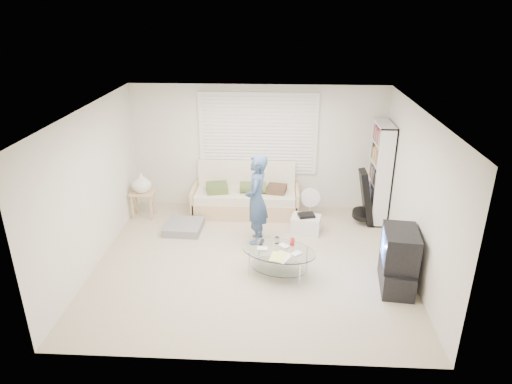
# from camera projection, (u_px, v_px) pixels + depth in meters

# --- Properties ---
(ground) EXTENTS (5.00, 5.00, 0.00)m
(ground) POSITION_uv_depth(u_px,v_px,m) (251.00, 261.00, 7.49)
(ground) COLOR tan
(ground) RESTS_ON ground
(room_shell) EXTENTS (5.02, 4.52, 2.51)m
(room_shell) POSITION_uv_depth(u_px,v_px,m) (253.00, 158.00, 7.30)
(room_shell) COLOR silver
(room_shell) RESTS_ON ground
(window_blinds) EXTENTS (2.32, 0.08, 1.62)m
(window_blinds) POSITION_uv_depth(u_px,v_px,m) (258.00, 134.00, 8.92)
(window_blinds) COLOR silver
(window_blinds) RESTS_ON ground
(futon_sofa) EXTENTS (2.09, 0.84, 1.02)m
(futon_sofa) POSITION_uv_depth(u_px,v_px,m) (246.00, 197.00, 9.10)
(futon_sofa) COLOR tan
(futon_sofa) RESTS_ON ground
(grey_floor_pillow) EXTENTS (0.69, 0.69, 0.15)m
(grey_floor_pillow) POSITION_uv_depth(u_px,v_px,m) (184.00, 227.00, 8.47)
(grey_floor_pillow) COLOR slate
(grey_floor_pillow) RESTS_ON ground
(side_table) EXTENTS (0.46, 0.37, 0.91)m
(side_table) POSITION_uv_depth(u_px,v_px,m) (142.00, 184.00, 8.81)
(side_table) COLOR tan
(side_table) RESTS_ON ground
(bookshelf) EXTENTS (0.30, 0.80, 1.91)m
(bookshelf) POSITION_uv_depth(u_px,v_px,m) (379.00, 173.00, 8.60)
(bookshelf) COLOR white
(bookshelf) RESTS_ON ground
(guitar_case) EXTENTS (0.39, 0.39, 1.06)m
(guitar_case) POSITION_uv_depth(u_px,v_px,m) (365.00, 201.00, 8.58)
(guitar_case) COLOR black
(guitar_case) RESTS_ON ground
(floor_fan) EXTENTS (0.39, 0.26, 0.63)m
(floor_fan) POSITION_uv_depth(u_px,v_px,m) (310.00, 200.00, 8.86)
(floor_fan) COLOR white
(floor_fan) RESTS_ON ground
(storage_bin) EXTENTS (0.58, 0.46, 0.36)m
(storage_bin) POSITION_uv_depth(u_px,v_px,m) (306.00, 224.00, 8.39)
(storage_bin) COLOR white
(storage_bin) RESTS_ON ground
(tv_unit) EXTENTS (0.55, 0.90, 0.93)m
(tv_unit) POSITION_uv_depth(u_px,v_px,m) (398.00, 260.00, 6.67)
(tv_unit) COLOR black
(tv_unit) RESTS_ON ground
(coffee_table) EXTENTS (1.32, 1.04, 0.55)m
(coffee_table) POSITION_uv_depth(u_px,v_px,m) (279.00, 255.00, 7.01)
(coffee_table) COLOR silver
(coffee_table) RESTS_ON ground
(standing_person) EXTENTS (0.44, 0.62, 1.61)m
(standing_person) POSITION_uv_depth(u_px,v_px,m) (256.00, 200.00, 7.81)
(standing_person) COLOR #2E4F6F
(standing_person) RESTS_ON ground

